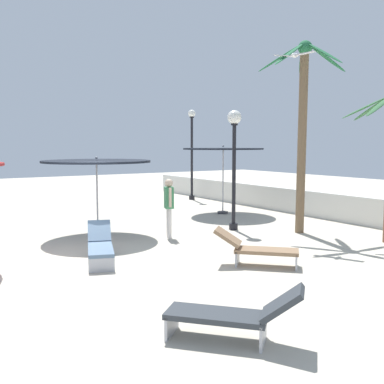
{
  "coord_description": "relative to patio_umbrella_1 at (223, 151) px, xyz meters",
  "views": [
    {
      "loc": [
        10.49,
        -3.39,
        2.71
      ],
      "look_at": [
        0.0,
        3.37,
        1.4
      ],
      "focal_mm": 42.47,
      "sensor_mm": 36.0,
      "label": 1
    }
  ],
  "objects": [
    {
      "name": "ground_plane",
      "position": [
        3.75,
        -7.23,
        -2.47
      ],
      "size": [
        56.0,
        56.0,
        0.0
      ],
      "primitive_type": "plane",
      "color": "beige"
    },
    {
      "name": "boundary_wall",
      "position": [
        3.75,
        2.4,
        -1.99
      ],
      "size": [
        25.2,
        0.3,
        0.96
      ],
      "primitive_type": "cube",
      "color": "silver",
      "rests_on": "ground_plane"
    },
    {
      "name": "patio_umbrella_1",
      "position": [
        0.0,
        0.0,
        0.0
      ],
      "size": [
        3.12,
        3.12,
        2.69
      ],
      "color": "#333338",
      "rests_on": "ground_plane"
    },
    {
      "name": "patio_umbrella_2",
      "position": [
        1.58,
        -5.78,
        -0.32
      ],
      "size": [
        3.15,
        3.15,
        2.36
      ],
      "color": "#333338",
      "rests_on": "ground_plane"
    },
    {
      "name": "palm_tree_2",
      "position": [
        4.45,
        -0.35,
        1.09
      ],
      "size": [
        2.48,
        2.73,
        5.77
      ],
      "color": "brown",
      "rests_on": "ground_plane"
    },
    {
      "name": "lamp_post_0",
      "position": [
        -4.51,
        1.45,
        0.19
      ],
      "size": [
        0.36,
        0.36,
        4.39
      ],
      "color": "black",
      "rests_on": "ground_plane"
    },
    {
      "name": "lamp_post_1",
      "position": [
        2.93,
        -1.76,
        0.12
      ],
      "size": [
        0.44,
        0.44,
        3.77
      ],
      "color": "black",
      "rests_on": "ground_plane"
    },
    {
      "name": "lounge_chair_0",
      "position": [
        9.49,
        -6.88,
        -2.08
      ],
      "size": [
        1.77,
        1.67,
        0.84
      ],
      "color": "#B7B7BC",
      "rests_on": "ground_plane"
    },
    {
      "name": "lounge_chair_1",
      "position": [
        4.43,
        -6.82,
        -2.08
      ],
      "size": [
        1.96,
        1.16,
        0.84
      ],
      "color": "#B7B7BC",
      "rests_on": "ground_plane"
    },
    {
      "name": "lounge_chair_2",
      "position": [
        6.64,
        -4.03,
        -2.07
      ],
      "size": [
        1.71,
        1.71,
        0.83
      ],
      "color": "#B7B7BC",
      "rests_on": "ground_plane"
    },
    {
      "name": "guest_1",
      "position": [
        2.92,
        -4.12,
        -1.42
      ],
      "size": [
        0.53,
        0.35,
        1.72
      ],
      "color": "silver",
      "rests_on": "ground_plane"
    },
    {
      "name": "seagull_1",
      "position": [
        4.9,
        -1.21,
        2.71
      ],
      "size": [
        1.13,
        0.61,
        0.14
      ],
      "color": "white"
    }
  ]
}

